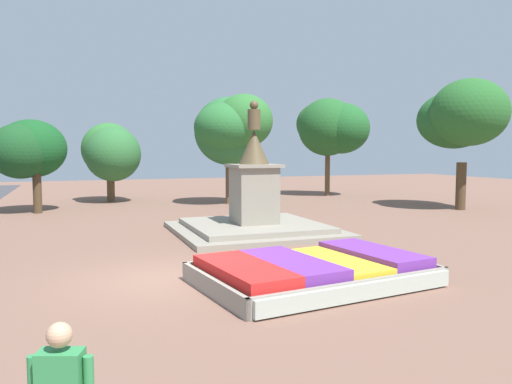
% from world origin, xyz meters
% --- Properties ---
extents(ground_plane, '(87.57, 87.57, 0.00)m').
position_xyz_m(ground_plane, '(0.00, 0.00, 0.00)').
color(ground_plane, brown).
extents(flower_planter, '(5.76, 4.22, 0.64)m').
position_xyz_m(flower_planter, '(3.31, -1.61, 0.29)').
color(flower_planter, '#38281C').
rests_on(flower_planter, ground_plane).
extents(statue_monument, '(5.91, 5.91, 5.04)m').
position_xyz_m(statue_monument, '(4.49, 5.76, 0.91)').
color(statue_monument, gray).
rests_on(statue_monument, ground_plane).
extents(park_tree_far_left, '(3.71, 3.67, 4.75)m').
position_xyz_m(park_tree_far_left, '(-4.13, 15.69, 3.19)').
color(park_tree_far_left, '#4C3823').
rests_on(park_tree_far_left, ground_plane).
extents(park_tree_behind_statue, '(4.55, 4.45, 6.42)m').
position_xyz_m(park_tree_behind_statue, '(6.80, 15.90, 4.51)').
color(park_tree_behind_statue, brown).
rests_on(park_tree_behind_statue, ground_plane).
extents(park_tree_far_right, '(4.29, 5.20, 6.91)m').
position_xyz_m(park_tree_far_right, '(17.68, 9.35, 4.98)').
color(park_tree_far_right, '#4C3823').
rests_on(park_tree_far_right, ground_plane).
extents(park_tree_street_side, '(3.49, 4.41, 4.88)m').
position_xyz_m(park_tree_street_side, '(0.26, 19.80, 3.08)').
color(park_tree_street_side, brown).
rests_on(park_tree_street_side, ground_plane).
extents(park_tree_mid_canopy, '(4.73, 4.80, 6.78)m').
position_xyz_m(park_tree_mid_canopy, '(14.97, 18.89, 4.79)').
color(park_tree_mid_canopy, brown).
rests_on(park_tree_mid_canopy, ground_plane).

